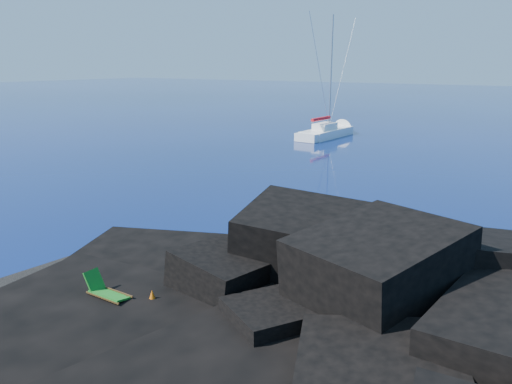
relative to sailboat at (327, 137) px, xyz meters
The scene contains 9 objects.
ground 43.36m from the sailboat, 81.50° to the right, with size 400.00×400.00×0.00m, color #031338.
headland 44.35m from the sailboat, 64.05° to the right, with size 24.00×24.00×3.60m, color black, non-canonical shape.
beach 43.76m from the sailboat, 75.56° to the right, with size 8.50×6.00×0.70m, color black.
surf_foam 39.56m from the sailboat, 73.24° to the right, with size 10.00×8.00×0.06m, color white, non-canonical shape.
sailboat is the anchor object (origin of this frame).
deck_chair 44.47m from the sailboat, 74.65° to the right, with size 1.69×0.74×1.16m, color #18701E, non-canonical shape.
towel 43.73m from the sailboat, 73.45° to the right, with size 1.74×0.83×0.05m, color silver.
sunbather 43.73m from the sailboat, 73.45° to the right, with size 1.58×0.39×0.21m, color tan, non-canonical shape.
marker_cone 44.15m from the sailboat, 72.73° to the right, with size 0.39×0.39×0.59m, color #D65F0B.
Camera 1 is at (18.16, -10.48, 8.46)m, focal length 35.00 mm.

